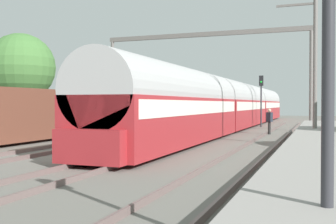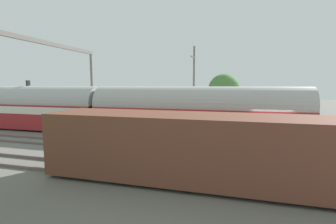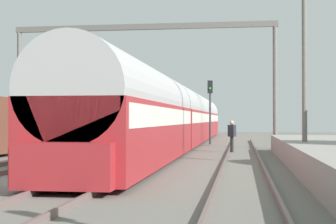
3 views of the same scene
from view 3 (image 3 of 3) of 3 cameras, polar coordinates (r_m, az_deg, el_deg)
name	(u,v)px [view 3 (image 3 of 3)]	position (r m, az deg, el deg)	size (l,w,h in m)	color
ground	(28,181)	(16.09, -14.90, -7.18)	(120.00, 120.00, 0.00)	slate
track_east	(97,179)	(15.40, -7.66, -7.19)	(1.51, 60.00, 0.16)	#685754
track_far_east	(244,181)	(14.84, 8.20, -7.43)	(1.52, 60.00, 0.16)	#685754
passenger_train	(181,117)	(36.54, 1.47, -0.51)	(2.93, 49.20, 3.82)	maroon
person_crossing	(232,133)	(28.93, 6.93, -2.30)	(0.46, 0.43, 1.73)	black
railway_signal_far	(210,103)	(37.59, 4.58, 0.96)	(0.36, 0.30, 4.55)	#2D2D33
catenary_gantry	(143,54)	(33.70, -2.75, 6.26)	(16.93, 0.28, 7.86)	#65605C
catenary_pole_east_mid	(303,60)	(21.46, 14.42, 5.52)	(1.90, 0.20, 8.00)	#65605C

